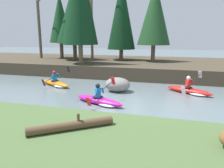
{
  "coord_description": "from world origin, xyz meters",
  "views": [
    {
      "loc": [
        1.88,
        -9.65,
        3.22
      ],
      "look_at": [
        -1.43,
        1.94,
        0.55
      ],
      "focal_mm": 35.0,
      "sensor_mm": 36.0,
      "label": 1
    }
  ],
  "objects": [
    {
      "name": "kayaker_middle",
      "position": [
        -1.4,
        -0.15,
        0.2
      ],
      "size": [
        2.75,
        2.01,
        1.2
      ],
      "rotation": [
        0.0,
        0.0,
        -0.34
      ],
      "color": "#C61999",
      "rests_on": "ground"
    },
    {
      "name": "bare_tree_upstream",
      "position": [
        -11.22,
        9.99,
        4.48
      ],
      "size": [
        4.06,
        4.01,
        7.41
      ],
      "color": "brown",
      "rests_on": "riverbank_far"
    },
    {
      "name": "driftwood_log",
      "position": [
        -0.73,
        -4.57,
        0.81
      ],
      "size": [
        2.04,
        1.62,
        0.44
      ],
      "rotation": [
        0.0,
        0.0,
        0.65
      ],
      "color": "brown",
      "rests_on": "riverbank_near"
    },
    {
      "name": "riverbank_far",
      "position": [
        0.0,
        10.15,
        0.5
      ],
      "size": [
        44.0,
        9.51,
        0.99
      ],
      "color": "#473D2D",
      "rests_on": "ground"
    },
    {
      "name": "kayaker_trailing",
      "position": [
        -5.44,
        2.74,
        0.2
      ],
      "size": [
        2.68,
        1.93,
        1.2
      ],
      "rotation": [
        0.0,
        0.0,
        -0.47
      ],
      "color": "orange",
      "rests_on": "ground"
    },
    {
      "name": "kayaker_lead",
      "position": [
        2.87,
        3.09,
        0.2
      ],
      "size": [
        2.64,
        1.96,
        1.2
      ],
      "rotation": [
        0.0,
        0.0,
        -0.52
      ],
      "color": "red",
      "rests_on": "ground"
    },
    {
      "name": "boulder_midstream",
      "position": [
        -1.24,
        2.46,
        0.42
      ],
      "size": [
        1.48,
        1.16,
        0.84
      ],
      "color": "gray",
      "rests_on": "ground"
    },
    {
      "name": "ground_plane",
      "position": [
        0.0,
        0.0,
        0.0
      ],
      "size": [
        90.0,
        90.0,
        0.0
      ],
      "primitive_type": "plane",
      "color": "slate"
    },
    {
      "name": "bare_tree_mid_upstream",
      "position": [
        -6.2,
        11.46,
        4.62
      ],
      "size": [
        4.21,
        4.16,
        7.7
      ],
      "color": "#7A664C",
      "rests_on": "riverbank_far"
    },
    {
      "name": "conifer_tree_left",
      "position": [
        -7.27,
        9.53,
        5.09
      ],
      "size": [
        3.34,
        3.34,
        6.65
      ],
      "color": "brown",
      "rests_on": "riverbank_far"
    },
    {
      "name": "conifer_tree_far_left",
      "position": [
        -9.24,
        10.55,
        4.9
      ],
      "size": [
        2.27,
        2.27,
        6.31
      ],
      "color": "brown",
      "rests_on": "riverbank_far"
    },
    {
      "name": "conifer_tree_centre",
      "position": [
        -2.96,
        10.44,
        5.22
      ],
      "size": [
        2.58,
        2.58,
        7.47
      ],
      "color": "brown",
      "rests_on": "riverbank_far"
    },
    {
      "name": "conifer_tree_mid_right",
      "position": [
        0.02,
        10.22,
        5.11
      ],
      "size": [
        2.87,
        2.87,
        6.81
      ],
      "color": "brown",
      "rests_on": "riverbank_far"
    }
  ]
}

